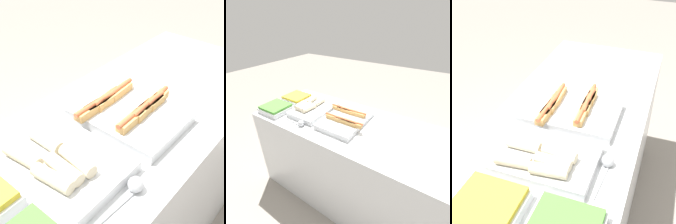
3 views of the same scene
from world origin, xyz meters
TOP-DOWN VIEW (x-y plane):
  - ground_plane at (0.00, 0.00)m, footprint 12.00×12.00m
  - counter at (0.00, 0.00)m, footprint 1.86×0.79m
  - tray_hotdogs at (-0.05, 0.00)m, footprint 0.42×0.52m
  - tray_wraps at (-0.44, -0.00)m, footprint 0.32×0.49m
  - tray_side_back at (-0.76, 0.08)m, footprint 0.26×0.26m
  - serving_spoon_near at (-0.36, -0.28)m, footprint 0.24×0.06m

SIDE VIEW (x-z plane):
  - ground_plane at x=0.00m, z-range 0.00..0.00m
  - counter at x=0.00m, z-range 0.00..0.94m
  - serving_spoon_near at x=-0.36m, z-range 0.94..1.00m
  - tray_wraps at x=-0.44m, z-range 0.93..1.03m
  - tray_hotdogs at x=-0.05m, z-range 0.93..1.03m
  - tray_side_back at x=-0.76m, z-range 0.94..1.01m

